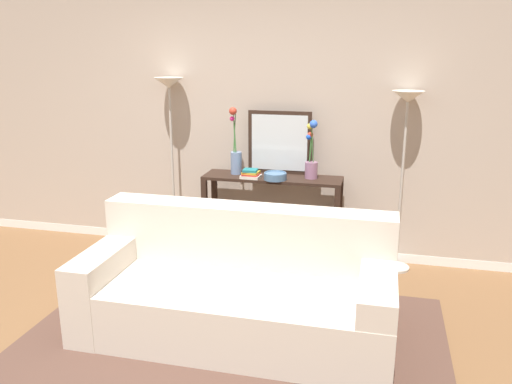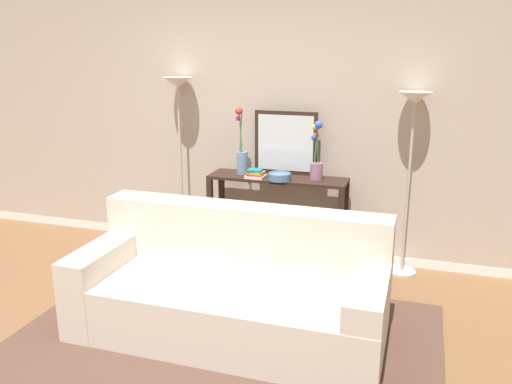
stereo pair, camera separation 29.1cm
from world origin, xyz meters
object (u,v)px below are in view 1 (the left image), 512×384
(floor_lamp_left, at_px, (170,116))
(book_row_under_console, at_px, (235,252))
(vase_short_flowers, at_px, (311,158))
(floor_lamp_right, at_px, (406,131))
(couch, at_px, (238,292))
(vase_tall_flowers, at_px, (235,152))
(wall_mirror, at_px, (279,143))
(console_table, at_px, (272,204))
(book_stack, at_px, (251,174))
(fruit_bowl, at_px, (275,176))

(floor_lamp_left, relative_size, book_row_under_console, 5.59)
(vase_short_flowers, relative_size, book_row_under_console, 1.74)
(floor_lamp_right, distance_m, book_row_under_console, 1.99)
(couch, height_order, vase_tall_flowers, vase_tall_flowers)
(floor_lamp_right, relative_size, book_row_under_console, 5.32)
(wall_mirror, bearing_deg, couch, -90.26)
(wall_mirror, distance_m, vase_short_flowers, 0.36)
(console_table, height_order, vase_short_flowers, vase_short_flowers)
(floor_lamp_right, bearing_deg, book_row_under_console, -175.96)
(floor_lamp_right, relative_size, vase_short_flowers, 3.06)
(floor_lamp_left, height_order, vase_short_flowers, floor_lamp_left)
(couch, distance_m, book_stack, 1.38)
(wall_mirror, distance_m, book_stack, 0.42)
(couch, bearing_deg, vase_short_flowers, 76.34)
(couch, height_order, floor_lamp_right, floor_lamp_right)
(couch, xyz_separation_m, book_stack, (-0.21, 1.23, 0.58))
(fruit_bowl, relative_size, book_stack, 1.14)
(floor_lamp_left, relative_size, vase_tall_flowers, 2.74)
(vase_short_flowers, relative_size, fruit_bowl, 2.59)
(book_row_under_console, bearing_deg, console_table, -0.00)
(couch, bearing_deg, book_stack, 99.73)
(couch, bearing_deg, floor_lamp_right, 51.49)
(vase_short_flowers, distance_m, book_row_under_console, 1.23)
(vase_short_flowers, xyz_separation_m, book_row_under_console, (-0.73, -0.02, -0.98))
(vase_short_flowers, xyz_separation_m, book_stack, (-0.54, -0.12, -0.15))
(floor_lamp_right, height_order, fruit_bowl, floor_lamp_right)
(couch, relative_size, book_stack, 12.01)
(wall_mirror, relative_size, vase_tall_flowers, 0.95)
(vase_short_flowers, bearing_deg, fruit_bowl, -157.10)
(fruit_bowl, bearing_deg, floor_lamp_left, 168.86)
(floor_lamp_left, xyz_separation_m, book_stack, (0.86, -0.21, -0.48))
(wall_mirror, xyz_separation_m, vase_short_flowers, (0.32, -0.12, -0.11))
(floor_lamp_left, distance_m, floor_lamp_right, 2.22)
(floor_lamp_right, bearing_deg, couch, -128.51)
(console_table, relative_size, floor_lamp_right, 0.78)
(console_table, height_order, book_stack, book_stack)
(book_stack, relative_size, book_row_under_console, 0.59)
(floor_lamp_right, bearing_deg, vase_tall_flowers, -176.86)
(couch, bearing_deg, console_table, 91.20)
(console_table, height_order, wall_mirror, wall_mirror)
(console_table, height_order, floor_lamp_right, floor_lamp_right)
(book_stack, bearing_deg, console_table, 28.79)
(console_table, xyz_separation_m, vase_tall_flowers, (-0.36, 0.02, 0.48))
(floor_lamp_left, xyz_separation_m, wall_mirror, (1.08, 0.03, -0.22))
(floor_lamp_right, height_order, wall_mirror, floor_lamp_right)
(couch, relative_size, book_row_under_console, 7.09)
(couch, distance_m, vase_short_flowers, 1.57)
(console_table, height_order, fruit_bowl, fruit_bowl)
(floor_lamp_right, distance_m, wall_mirror, 1.15)
(fruit_bowl, bearing_deg, wall_mirror, 93.15)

